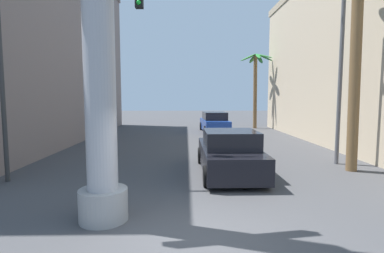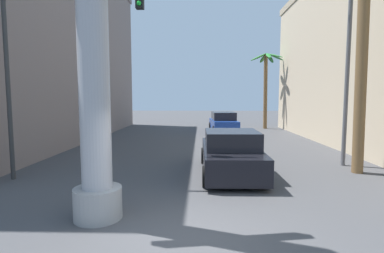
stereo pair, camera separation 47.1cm
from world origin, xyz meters
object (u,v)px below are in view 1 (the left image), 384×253
Objects in this scene: traffic_light_mast at (49,41)px; palm_tree_far_right at (256,78)px; palm_tree_near_right at (358,37)px; car_lead at (229,154)px; street_lamp at (332,52)px; car_far at (214,123)px.

traffic_light_mast is 0.98× the size of palm_tree_far_right.
palm_tree_near_right is 15.30m from palm_tree_far_right.
palm_tree_far_right is at bearing 90.07° from palm_tree_near_right.
traffic_light_mast is 6.89m from car_lead.
street_lamp is at bearing -91.11° from palm_tree_far_right.
palm_tree_near_right is at bearing 6.09° from traffic_light_mast.
palm_tree_far_right reaches higher than car_far.
car_lead is at bearing 8.66° from traffic_light_mast.
car_far is at bearing 107.30° from street_lamp.
car_far is at bearing 64.75° from traffic_light_mast.
car_far is 13.73m from palm_tree_near_right.
traffic_light_mast is (-9.96, -2.33, -0.04)m from street_lamp.
traffic_light_mast is 1.36× the size of car_lead.
palm_tree_far_right reaches higher than car_lead.
palm_tree_far_right is (-0.02, 15.30, -0.40)m from palm_tree_near_right.
palm_tree_far_right is (0.27, 14.06, -0.07)m from street_lamp.
palm_tree_near_right reaches higher than car_far.
palm_tree_near_right is 1.20× the size of palm_tree_far_right.
car_lead is 1.05× the size of car_far.
traffic_light_mast is 1.42× the size of car_far.
car_far is at bearing 86.88° from car_lead.
palm_tree_near_right is at bearing 2.79° from car_lead.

